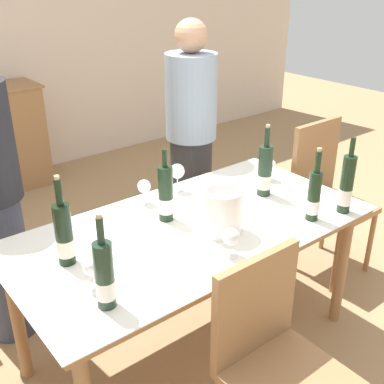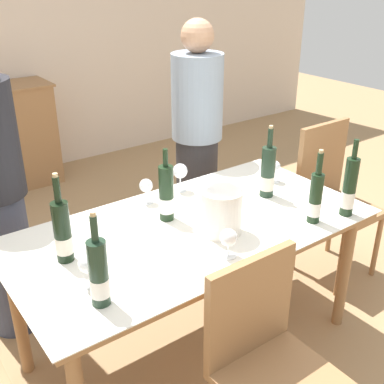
% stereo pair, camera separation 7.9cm
% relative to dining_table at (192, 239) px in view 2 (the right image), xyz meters
% --- Properties ---
extents(ground_plane, '(12.00, 12.00, 0.00)m').
position_rel_dining_table_xyz_m(ground_plane, '(0.00, 0.00, -0.67)').
color(ground_plane, '#A37F56').
extents(dining_table, '(1.75, 0.90, 0.74)m').
position_rel_dining_table_xyz_m(dining_table, '(0.00, 0.00, 0.00)').
color(dining_table, '#996B42').
rests_on(dining_table, ground_plane).
extents(ice_bucket, '(0.20, 0.20, 0.22)m').
position_rel_dining_table_xyz_m(ice_bucket, '(0.07, -0.13, 0.19)').
color(ice_bucket, white).
rests_on(ice_bucket, dining_table).
extents(wine_bottle_0, '(0.07, 0.07, 0.38)m').
position_rel_dining_table_xyz_m(wine_bottle_0, '(-0.62, -0.27, 0.20)').
color(wine_bottle_0, '#1E3323').
rests_on(wine_bottle_0, dining_table).
extents(wine_bottle_1, '(0.08, 0.08, 0.39)m').
position_rel_dining_table_xyz_m(wine_bottle_1, '(0.53, 0.03, 0.20)').
color(wine_bottle_1, '#1E3323').
rests_on(wine_bottle_1, dining_table).
extents(wine_bottle_2, '(0.07, 0.07, 0.40)m').
position_rel_dining_table_xyz_m(wine_bottle_2, '(0.69, -0.36, 0.21)').
color(wine_bottle_2, black).
rests_on(wine_bottle_2, dining_table).
extents(wine_bottle_3, '(0.06, 0.06, 0.37)m').
position_rel_dining_table_xyz_m(wine_bottle_3, '(0.50, -0.31, 0.20)').
color(wine_bottle_3, black).
rests_on(wine_bottle_3, dining_table).
extents(wine_bottle_4, '(0.07, 0.07, 0.40)m').
position_rel_dining_table_xyz_m(wine_bottle_4, '(-0.61, 0.08, 0.20)').
color(wine_bottle_4, black).
rests_on(wine_bottle_4, dining_table).
extents(wine_bottle_5, '(0.07, 0.07, 0.37)m').
position_rel_dining_table_xyz_m(wine_bottle_5, '(-0.06, 0.13, 0.20)').
color(wine_bottle_5, black).
rests_on(wine_bottle_5, dining_table).
extents(wine_glass_0, '(0.07, 0.07, 0.13)m').
position_rel_dining_table_xyz_m(wine_glass_0, '(-0.04, 0.34, 0.16)').
color(wine_glass_0, white).
rests_on(wine_glass_0, dining_table).
extents(wine_glass_1, '(0.08, 0.08, 0.13)m').
position_rel_dining_table_xyz_m(wine_glass_1, '(0.69, 0.14, 0.16)').
color(wine_glass_1, white).
rests_on(wine_glass_1, dining_table).
extents(wine_glass_2, '(0.08, 0.08, 0.14)m').
position_rel_dining_table_xyz_m(wine_glass_2, '(-0.60, -0.15, 0.17)').
color(wine_glass_2, white).
rests_on(wine_glass_2, dining_table).
extents(wine_glass_3, '(0.08, 0.08, 0.16)m').
position_rel_dining_table_xyz_m(wine_glass_3, '(0.19, 0.36, 0.18)').
color(wine_glass_3, white).
rests_on(wine_glass_3, dining_table).
extents(wine_glass_4, '(0.08, 0.08, 0.13)m').
position_rel_dining_table_xyz_m(wine_glass_4, '(-0.03, -0.31, 0.16)').
color(wine_glass_4, white).
rests_on(wine_glass_4, dining_table).
extents(chair_near_front, '(0.42, 0.42, 0.91)m').
position_rel_dining_table_xyz_m(chair_near_front, '(-0.14, -0.68, -0.14)').
color(chair_near_front, '#996B42').
rests_on(chair_near_front, ground_plane).
extents(chair_right_end, '(0.42, 0.42, 0.99)m').
position_rel_dining_table_xyz_m(chair_right_end, '(1.17, 0.09, -0.11)').
color(chair_right_end, '#996B42').
rests_on(chair_right_end, ground_plane).
extents(person_guest_left, '(0.33, 0.33, 1.59)m').
position_rel_dining_table_xyz_m(person_guest_left, '(0.61, 0.78, 0.13)').
color(person_guest_left, '#2D2D33').
rests_on(person_guest_left, ground_plane).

